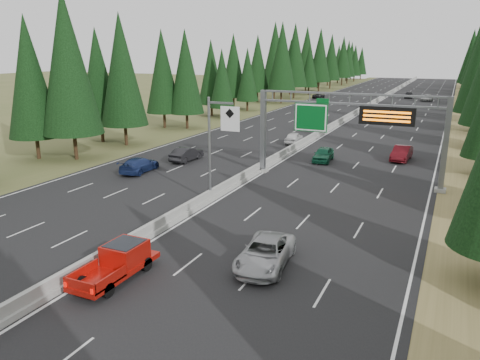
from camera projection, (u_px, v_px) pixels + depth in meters
road at (354, 116)px, 84.66m from camera, size 32.00×260.00×0.08m
shoulder_right at (462, 122)px, 77.49m from camera, size 3.60×260.00×0.06m
shoulder_left at (263, 111)px, 91.82m from camera, size 3.60×260.00×0.06m
median_barrier at (354, 113)px, 84.56m from camera, size 0.70×260.00×0.85m
sign_gantry at (355, 124)px, 40.16m from camera, size 16.75×0.98×7.80m
hov_sign_pole at (216, 142)px, 34.98m from camera, size 2.80×0.50×8.00m
tree_row_left at (229, 64)px, 85.30m from camera, size 11.75×245.12×18.24m
silver_minivan at (265, 253)px, 25.21m from camera, size 2.98×5.54×1.48m
red_pickup at (120, 259)px, 23.97m from camera, size 1.86×5.21×1.70m
car_ahead_green at (323, 154)px, 49.32m from camera, size 2.00×4.44×1.48m
car_ahead_dkred at (402, 153)px, 49.65m from camera, size 1.96×4.77×1.54m
car_ahead_dkgrey at (383, 117)px, 77.65m from camera, size 1.87×4.59×1.33m
car_ahead_white at (427, 98)px, 109.33m from camera, size 2.64×5.36×1.46m
car_ahead_far at (409, 95)px, 115.67m from camera, size 2.12×4.73×1.58m
car_onc_near at (187, 154)px, 49.42m from camera, size 1.74×4.54×1.48m
car_onc_blue at (139, 165)px, 44.86m from camera, size 2.37×5.07×1.43m
car_onc_white at (294, 138)px, 58.86m from camera, size 1.97×4.28×1.42m
car_onc_far at (319, 96)px, 115.41m from camera, size 2.27×4.64×1.27m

